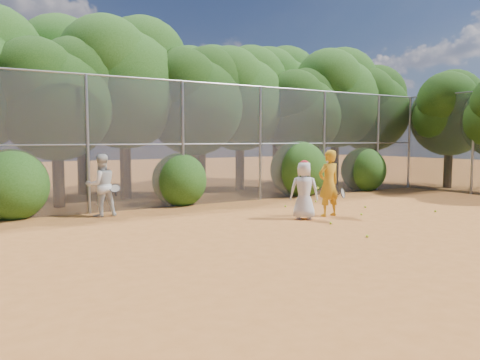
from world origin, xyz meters
TOP-DOWN VIEW (x-y plane):
  - ground at (0.00, 0.00)m, footprint 80.00×80.00m
  - fence_back at (-0.12, 6.00)m, footprint 20.05×0.09m
  - fence_side at (10.00, 3.00)m, footprint 0.09×6.09m
  - tree_2 at (-4.45, 7.83)m, footprint 3.99×3.47m
  - tree_3 at (-1.94, 8.84)m, footprint 4.89×4.26m
  - tree_4 at (0.55, 8.24)m, footprint 4.19×3.64m
  - tree_5 at (3.06, 9.04)m, footprint 4.51×3.92m
  - tree_6 at (5.55, 8.03)m, footprint 3.86×3.36m
  - tree_7 at (8.06, 8.64)m, footprint 4.77×4.14m
  - tree_8 at (10.05, 8.34)m, footprint 4.25×3.70m
  - tree_10 at (-2.93, 11.05)m, footprint 5.15×4.48m
  - tree_11 at (2.06, 10.64)m, footprint 4.64×4.03m
  - tree_12 at (6.56, 11.24)m, footprint 5.02×4.37m
  - tree_13 at (11.45, 5.03)m, footprint 3.86×3.36m
  - bush_0 at (-6.00, 6.30)m, footprint 2.00×2.00m
  - bush_1 at (-1.00, 6.30)m, footprint 1.80×1.80m
  - bush_2 at (4.00, 6.30)m, footprint 2.20×2.20m
  - bush_3 at (7.50, 6.30)m, footprint 1.90×1.90m
  - player_yellow at (1.59, 1.97)m, footprint 0.85×0.54m
  - player_teen at (0.69, 1.95)m, footprint 0.91×0.87m
  - player_white at (-3.84, 5.29)m, footprint 0.93×0.82m
  - ball_0 at (2.49, 1.59)m, footprint 0.07×0.07m
  - ball_1 at (3.66, 2.54)m, footprint 0.07×0.07m
  - ball_2 at (0.35, -0.64)m, footprint 0.07×0.07m
  - ball_3 at (4.77, 0.83)m, footprint 0.07×0.07m
  - ball_4 at (0.77, 0.97)m, footprint 0.07×0.07m
  - ball_5 at (3.19, 4.35)m, footprint 0.07×0.07m
  - ball_6 at (1.62, 3.99)m, footprint 0.07×0.07m

SIDE VIEW (x-z plane):
  - ground at x=0.00m, z-range 0.00..0.00m
  - ball_0 at x=2.49m, z-range 0.00..0.07m
  - ball_1 at x=3.66m, z-range 0.00..0.07m
  - ball_2 at x=0.35m, z-range 0.00..0.07m
  - ball_3 at x=4.77m, z-range 0.00..0.07m
  - ball_4 at x=0.77m, z-range 0.00..0.07m
  - ball_5 at x=3.19m, z-range 0.00..0.07m
  - ball_6 at x=1.62m, z-range 0.00..0.07m
  - player_teen at x=0.69m, z-range -0.01..1.59m
  - player_white at x=-3.84m, z-range 0.00..1.75m
  - bush_1 at x=-1.00m, z-range 0.00..1.80m
  - player_yellow at x=1.59m, z-range 0.00..1.86m
  - bush_3 at x=7.50m, z-range 0.00..1.90m
  - bush_0 at x=-6.00m, z-range 0.00..2.00m
  - bush_2 at x=4.00m, z-range 0.00..2.20m
  - fence_side at x=10.00m, z-range 0.04..4.06m
  - fence_back at x=-0.12m, z-range 0.04..4.06m
  - tree_6 at x=5.55m, z-range 0.82..6.11m
  - tree_13 at x=11.45m, z-range 0.82..6.11m
  - tree_2 at x=-4.45m, z-range 0.85..6.32m
  - tree_4 at x=0.55m, z-range 0.89..6.62m
  - tree_8 at x=10.05m, z-range 0.91..6.73m
  - tree_5 at x=3.06m, z-range 0.96..7.13m
  - tree_11 at x=2.06m, z-range 0.99..7.34m
  - tree_7 at x=8.06m, z-range 1.02..7.54m
  - tree_3 at x=-1.94m, z-range 1.04..7.75m
  - tree_12 at x=6.56m, z-range 1.07..7.95m
  - tree_10 at x=-2.93m, z-range 1.10..8.16m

